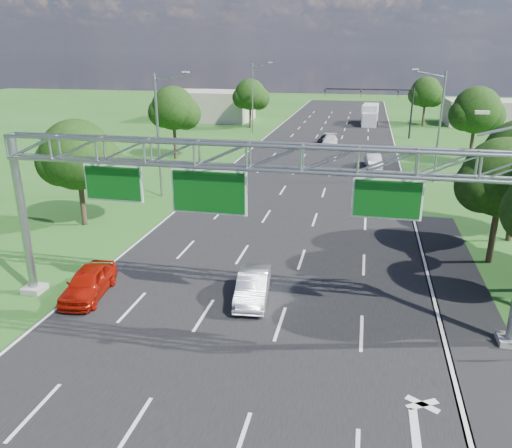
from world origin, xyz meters
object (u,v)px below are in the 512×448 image
(red_coupe, at_px, (88,283))
(silver_sedan, at_px, (253,287))
(sign_gantry, at_px, (250,170))
(traffic_signal, at_px, (386,100))
(box_truck, at_px, (370,115))

(red_coupe, height_order, silver_sedan, red_coupe)
(sign_gantry, relative_size, traffic_signal, 1.92)
(traffic_signal, bearing_deg, red_coupe, -106.33)
(red_coupe, bearing_deg, sign_gantry, -9.02)
(red_coupe, bearing_deg, box_truck, 70.62)
(sign_gantry, relative_size, silver_sedan, 5.58)
(sign_gantry, distance_m, silver_sedan, 6.40)
(sign_gantry, height_order, red_coupe, sign_gantry)
(red_coupe, relative_size, silver_sedan, 1.03)
(box_truck, bearing_deg, traffic_signal, -77.68)
(sign_gantry, height_order, silver_sedan, sign_gantry)
(traffic_signal, bearing_deg, box_truck, 98.27)
(traffic_signal, relative_size, box_truck, 1.43)
(traffic_signal, xyz_separation_m, red_coupe, (-15.48, -52.83, -4.43))
(traffic_signal, bearing_deg, silver_sedan, -98.20)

